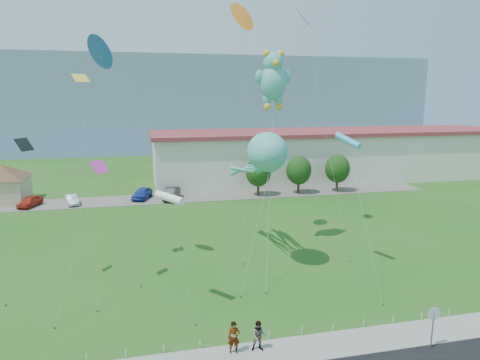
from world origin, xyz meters
name	(u,v)px	position (x,y,z in m)	size (l,w,h in m)	color
ground	(247,329)	(0.00, 0.00, 0.00)	(160.00, 160.00, 0.00)	#215116
sidewalk	(259,355)	(0.00, -2.75, 0.05)	(80.00, 2.50, 0.10)	gray
parking_strip	(187,197)	(0.00, 35.00, 0.03)	(70.00, 6.00, 0.06)	#59544C
hill_ridge	(158,100)	(0.00, 120.00, 12.50)	(160.00, 50.00, 25.00)	gray
pavilion	(1,180)	(-24.00, 38.00, 3.02)	(9.20, 9.20, 5.00)	tan
warehouse	(333,154)	(26.00, 44.00, 4.12)	(61.00, 15.00, 8.20)	beige
stop_sign	(434,318)	(9.50, -4.21, 1.87)	(0.80, 0.07, 2.50)	slate
rope_fence	(252,337)	(0.00, -1.30, 0.25)	(26.05, 0.05, 0.50)	white
tree_near	(258,172)	(10.00, 34.00, 3.39)	(3.60, 3.60, 5.47)	#3F2B19
tree_mid	(299,170)	(16.00, 34.00, 3.39)	(3.60, 3.60, 5.47)	#3F2B19
tree_far	(337,169)	(22.00, 34.00, 3.39)	(3.60, 3.60, 5.47)	#3F2B19
pedestrian_left	(234,337)	(-1.29, -2.27, 1.00)	(0.66, 0.43, 1.80)	gray
pedestrian_right	(259,336)	(0.09, -2.36, 0.95)	(0.83, 0.64, 1.70)	gray
parked_car_red	(30,201)	(-19.84, 34.26, 0.74)	(1.62, 4.02, 1.37)	#AF2415
parked_car_silver	(72,200)	(-14.86, 34.36, 0.68)	(1.30, 3.74, 1.23)	#B6B7BD
parked_car_blue	(142,193)	(-5.98, 35.40, 0.83)	(1.81, 4.50, 1.53)	#1C359C
parked_car_black	(172,194)	(-2.08, 34.21, 0.84)	(1.66, 4.75, 1.56)	black
octopus_kite	(263,159)	(3.75, 10.07, 8.79)	(4.79, 11.94, 11.09)	teal
teddy_bear_kite	(273,79)	(5.68, 13.71, 15.29)	(4.91, 10.55, 17.71)	teal
small_kite_white	(170,199)	(-4.13, 3.66, 7.46)	(1.47, 3.69, 7.95)	white
small_kite_yellow	(83,106)	(-9.85, 11.10, 13.08)	(1.71, 8.66, 15.56)	yellow
small_kite_cyan	(348,142)	(9.86, 7.43, 10.33)	(0.52, 7.77, 10.86)	#36ADF3
small_kite_orange	(242,23)	(3.50, 16.20, 20.23)	(2.33, 7.25, 21.49)	#CC6716
small_kite_blue	(101,58)	(-8.38, 11.78, 16.63)	(3.15, 5.24, 17.71)	blue
small_kite_black	(22,161)	(-13.92, 9.50, 9.33)	(1.93, 4.15, 10.87)	black
small_kite_pink	(95,182)	(-8.98, 7.86, 7.94)	(3.31, 6.49, 9.32)	#D930A6
small_kite_purple	(306,26)	(9.90, 17.08, 20.33)	(2.10, 9.67, 21.62)	purple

